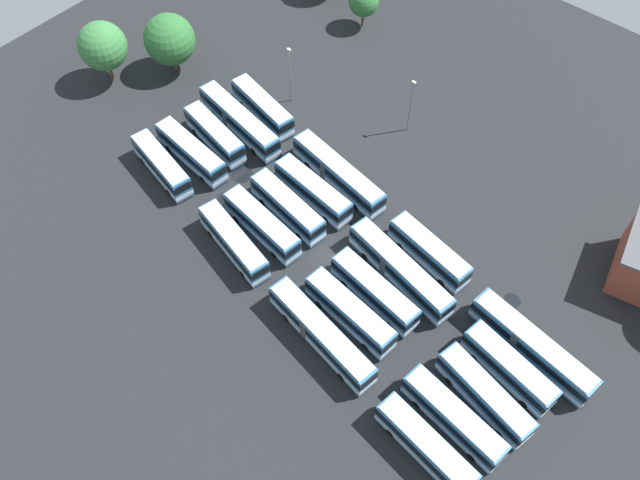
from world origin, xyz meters
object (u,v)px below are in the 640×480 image
Objects in this scene: bus_row1_slot0 at (234,242)px; bus_row3_slot4 at (532,346)px; bus_row0_slot4 at (263,107)px; bus_row2_slot0 at (321,334)px; bus_row1_slot1 at (262,225)px; bus_row1_slot2 at (288,207)px; bus_row0_slot2 at (215,135)px; tree_north_edge at (170,39)px; bus_row3_slot1 at (454,418)px; bus_row1_slot4 at (338,173)px; bus_row2_slot3 at (400,270)px; bus_row3_slot0 at (426,446)px; lamp_post_far_corner at (290,73)px; bus_row0_slot0 at (162,165)px; tree_east_edge at (103,46)px; bus_row2_slot4 at (429,252)px; bus_row1_slot3 at (313,191)px; lamp_post_near_entrance at (411,104)px; tree_west_edge at (364,1)px; bus_row3_slot3 at (509,368)px; bus_row0_slot1 at (191,152)px; bus_row0_slot3 at (239,121)px; bus_row2_slot1 at (350,312)px; bus_row3_slot2 at (484,395)px; bus_row2_slot2 at (375,291)px.

bus_row1_slot0 is 34.96m from bus_row3_slot4.
bus_row0_slot4 is 35.28m from bus_row2_slot0.
bus_row1_slot1 is 1.01× the size of bus_row1_slot2.
bus_row0_slot4 and bus_row2_slot0 have the same top height.
bus_row0_slot2 is 17.11m from tree_north_edge.
bus_row3_slot1 is 1.33× the size of tree_north_edge.
tree_north_edge is at bearing 177.88° from bus_row1_slot4.
bus_row2_slot3 is 1.67× the size of tree_north_edge.
lamp_post_far_corner is at bearing 146.77° from bus_row3_slot0.
tree_east_edge is (-19.42, 7.35, 4.05)m from bus_row0_slot0.
bus_row2_slot0 is 16.35m from bus_row2_slot4.
bus_row0_slot4 and bus_row3_slot1 have the same top height.
bus_row1_slot3 is at bearing 80.83° from bus_row1_slot0.
bus_row0_slot2 and bus_row1_slot1 have the same top height.
lamp_post_near_entrance is (17.68, 18.95, 2.77)m from bus_row0_slot2.
bus_row2_slot4 is at bearing 4.28° from tree_east_edge.
bus_row1_slot1 is at bearing -67.84° from tree_west_edge.
bus_row1_slot0 is at bearing -98.49° from bus_row1_slot4.
tree_north_edge reaches higher than bus_row1_slot3.
bus_row2_slot3 is 1.00× the size of bus_row3_slot4.
bus_row1_slot0 is at bearing -9.13° from bus_row0_slot0.
bus_row1_slot0 is at bearing 178.59° from bus_row3_slot1.
bus_row1_slot4 is 31.54m from bus_row3_slot3.
bus_row1_slot3 is 19.65m from bus_row2_slot0.
bus_row0_slot1 and bus_row3_slot1 have the same top height.
bus_row1_slot3 is at bearing 79.98° from bus_row1_slot2.
bus_row0_slot4 is at bearing 81.21° from bus_row0_slot2.
tree_east_edge is at bearing -167.49° from bus_row0_slot3.
lamp_post_far_corner is (1.25, 8.95, 3.01)m from bus_row0_slot3.
bus_row0_slot3 and bus_row1_slot4 have the same top height.
bus_row3_slot3 is at bearing -9.07° from tree_north_edge.
bus_row3_slot1 is 1.07× the size of bus_row3_slot3.
lamp_post_far_corner is (-28.53, 21.83, 3.01)m from bus_row2_slot1.
bus_row0_slot3 is at bearing 133.08° from bus_row1_slot0.
bus_row0_slot1 is 1.01× the size of bus_row1_slot0.
tree_north_edge is (-15.29, 10.79, 3.45)m from bus_row0_slot1.
bus_row3_slot1 is 63.64m from tree_north_edge.
bus_row1_slot0 is 8.08m from bus_row1_slot2.
bus_row0_slot3 is at bearing 170.24° from bus_row1_slot3.
bus_row1_slot1 is at bearing -23.64° from tree_north_edge.
bus_row0_slot3 is 1.00× the size of bus_row2_slot0.
tree_north_edge is (-16.60, -1.21, 3.45)m from bus_row0_slot4.
tree_west_edge reaches higher than bus_row2_slot1.
bus_row3_slot3 is at bearing 5.76° from bus_row0_slot0.
bus_row1_slot1 is at bearing -167.73° from bus_row3_slot4.
bus_row0_slot2 is 1.30× the size of lamp_post_near_entrance.
bus_row3_slot2 is at bearing -22.60° from bus_row2_slot3.
bus_row1_slot4 is 1.27× the size of bus_row2_slot1.
bus_row0_slot3 is at bearing 163.34° from bus_row2_slot2.
bus_row3_slot4 is at bearing 28.96° from bus_row2_slot1.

